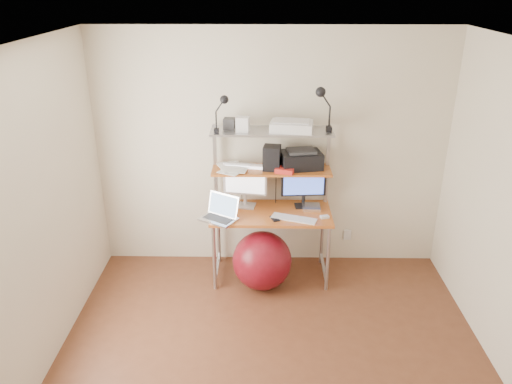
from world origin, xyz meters
TOP-DOWN VIEW (x-y plane):
  - room at (0.00, 0.00)m, footprint 3.60×3.60m
  - computer_desk at (0.00, 1.50)m, footprint 1.20×0.60m
  - wall_outlet at (0.85, 1.79)m, footprint 0.08×0.01m
  - monitor_silver at (-0.26, 1.59)m, footprint 0.45×0.19m
  - monitor_black at (0.33, 1.59)m, footprint 0.46×0.14m
  - laptop at (-0.49, 1.29)m, footprint 0.43×0.41m
  - keyboard at (0.22, 1.28)m, footprint 0.46×0.26m
  - mouse at (0.52, 1.31)m, footprint 0.09×0.07m
  - mac_mini at (0.41, 1.52)m, footprint 0.18×0.18m
  - phone at (0.03, 1.28)m, footprint 0.10×0.14m
  - printer at (0.29, 1.61)m, footprint 0.44×0.34m
  - nas_cube at (0.00, 1.56)m, footprint 0.19×0.19m
  - red_box at (0.13, 1.47)m, footprint 0.20×0.17m
  - scanner at (0.19, 1.54)m, footprint 0.43×0.31m
  - box_white at (-0.28, 1.52)m, footprint 0.14×0.12m
  - box_grey at (-0.41, 1.61)m, footprint 0.11×0.11m
  - clip_lamp_left at (-0.46, 1.46)m, footprint 0.14×0.08m
  - clip_lamp_right at (0.46, 1.52)m, footprint 0.17×0.10m
  - exercise_ball at (-0.09, 1.23)m, footprint 0.59×0.59m
  - paper_stack at (-0.39, 1.57)m, footprint 0.35×0.43m

SIDE VIEW (x-z plane):
  - exercise_ball at x=-0.09m, z-range 0.00..0.59m
  - wall_outlet at x=0.85m, z-range 0.24..0.36m
  - phone at x=0.03m, z-range 0.74..0.75m
  - keyboard at x=0.22m, z-range 0.74..0.75m
  - mouse at x=0.52m, z-range 0.74..0.76m
  - mac_mini at x=0.41m, z-range 0.74..0.77m
  - laptop at x=-0.49m, z-range 0.64..0.94m
  - computer_desk at x=0.00m, z-range 0.17..1.74m
  - monitor_black at x=0.33m, z-range 0.74..1.20m
  - monitor_silver at x=-0.26m, z-range 0.76..1.25m
  - paper_stack at x=-0.39m, z-range 1.15..1.18m
  - red_box at x=0.13m, z-range 1.15..1.20m
  - printer at x=0.29m, z-range 1.14..1.34m
  - room at x=0.00m, z-range -0.55..3.05m
  - nas_cube at x=0.00m, z-range 1.15..1.39m
  - scanner at x=0.19m, z-range 1.55..1.65m
  - box_grey at x=-0.41m, z-range 1.55..1.66m
  - box_white at x=-0.28m, z-range 1.55..1.69m
  - clip_lamp_left at x=-0.46m, z-range 1.63..1.99m
  - clip_lamp_right at x=0.46m, z-range 1.65..2.08m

